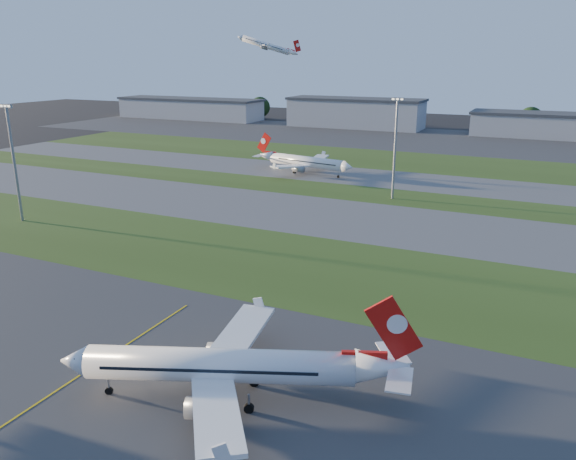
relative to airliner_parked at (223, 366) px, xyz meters
The scene contains 19 objects.
grass_strip_a 45.86m from the airliner_parked, 119.37° to the left, with size 300.00×34.00×0.01m, color #2F4517.
taxiway_a 76.30m from the airliner_parked, 107.11° to the left, with size 300.00×32.00×0.01m, color #515154.
grass_strip_b 100.44m from the airliner_parked, 102.91° to the left, with size 300.00×18.00×0.01m, color #2F4517.
taxiway_b 121.97m from the airliner_parked, 100.60° to the left, with size 300.00×26.00×0.01m, color #515154.
grass_strip_c 154.51m from the airliner_parked, 98.34° to the left, with size 300.00×40.00×0.01m, color #2F4517.
apron_far 214.04m from the airliner_parked, 96.01° to the left, with size 400.00×80.00×0.01m, color #333335.
yellow_line 21.60m from the airliner_parked, 145.05° to the right, with size 0.25×60.00×0.02m, color gold.
airliner_parked is the anchor object (origin of this frame).
airliner_taxiing 124.11m from the airliner_parked, 109.42° to the left, with size 33.26×27.96×10.46m.
airliner_departing 235.06m from the airliner_parked, 116.11° to the left, with size 27.00×22.96×8.97m.
light_mast_west 87.74m from the airliner_parked, 152.78° to the left, with size 3.20×0.70×25.80m.
light_mast_centre 96.73m from the airliner_parked, 94.42° to the left, with size 3.20×0.70×25.80m.
hangar_far_west 297.82m from the airliner_parked, 125.38° to the left, with size 91.80×23.00×12.20m.
hangar_west 252.04m from the airliner_parked, 105.52° to the left, with size 71.40×23.00×15.20m.
hangar_east 245.01m from the airliner_parked, 82.36° to the left, with size 81.60×23.00×11.20m.
tree_far_west 332.53m from the airliner_parked, 129.70° to the left, with size 11.00×11.00×12.00m.
tree_west 289.86m from the airliner_parked, 117.18° to the left, with size 12.10×12.10×13.20m.
tree_mid_west 257.35m from the airliner_parked, 99.49° to the left, with size 9.90×9.90×10.80m.
tree_mid_east 257.45m from the airliner_parked, 86.08° to the left, with size 11.55×11.55×12.60m.
Camera 1 is at (51.02, -32.44, 35.11)m, focal length 35.00 mm.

